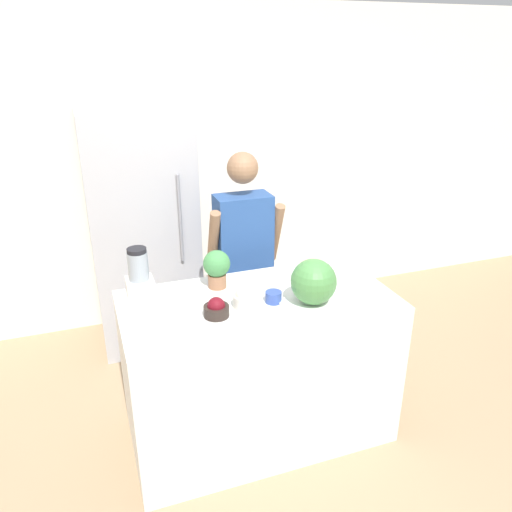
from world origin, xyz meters
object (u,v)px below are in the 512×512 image
person (244,263)px  refrigerator (143,232)px  bowl_small_blue (273,297)px  blender (139,278)px  potted_plant (217,267)px  bowl_cherries (216,309)px  watermelon (314,282)px  bowl_cream (245,298)px

person → refrigerator: bearing=134.6°
bowl_small_blue → blender: 0.76m
potted_plant → blender: bearing=179.3°
person → bowl_cherries: bearing=-117.2°
watermelon → blender: 0.97m
bowl_cream → potted_plant: (-0.08, 0.28, 0.08)m
bowl_cherries → potted_plant: size_ratio=0.59×
refrigerator → blender: bearing=-98.4°
person → watermelon: bearing=-83.3°
bowl_small_blue → potted_plant: bearing=130.0°
person → potted_plant: (-0.33, -0.50, 0.23)m
watermelon → bowl_cherries: 0.55m
person → watermelon: (0.11, -0.90, 0.24)m
refrigerator → potted_plant: size_ratio=8.01×
bowl_cherries → bowl_cream: size_ratio=1.01×
potted_plant → bowl_cherries: bearing=-106.4°
refrigerator → bowl_cream: refrigerator is taller
watermelon → potted_plant: 0.59m
person → watermelon: 0.93m
potted_plant → watermelon: bearing=-41.8°
refrigerator → potted_plant: (0.28, -1.13, 0.14)m
watermelon → potted_plant: size_ratio=1.10×
refrigerator → bowl_cherries: bearing=-82.8°
person → blender: bearing=-147.4°
bowl_cherries → blender: (-0.35, 0.34, 0.09)m
person → bowl_cream: person is taller
bowl_cherries → bowl_cream: (0.18, 0.05, 0.01)m
refrigerator → bowl_cream: bearing=-75.7°
bowl_cream → blender: (-0.53, 0.29, 0.08)m
bowl_cream → bowl_small_blue: 0.17m
refrigerator → person: bearing=-45.4°
watermelon → bowl_small_blue: bearing=152.4°
bowl_cream → blender: blender is taller
blender → potted_plant: (0.45, -0.01, -0.00)m
watermelon → bowl_cream: watermelon is taller
refrigerator → watermelon: bearing=-64.7°
bowl_small_blue → watermelon: bearing=-27.6°
blender → bowl_small_blue: bearing=-23.2°
refrigerator → blender: refrigerator is taller
potted_plant → bowl_cream: bearing=-74.4°
watermelon → refrigerator: bearing=115.3°
bowl_small_blue → potted_plant: 0.39m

